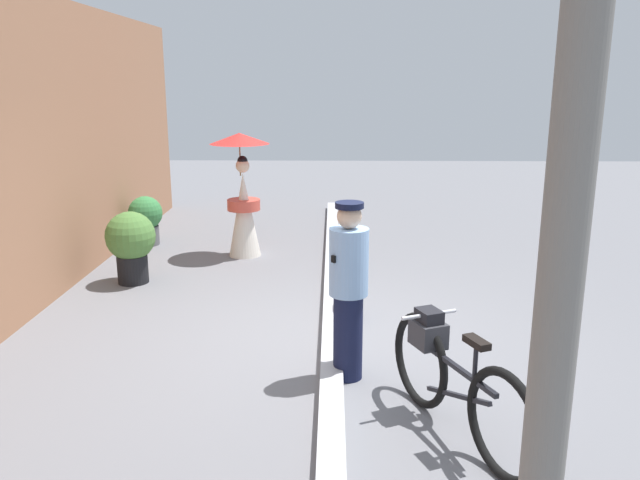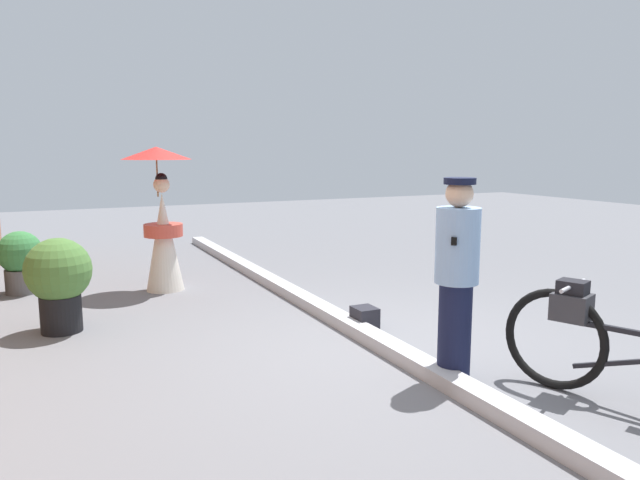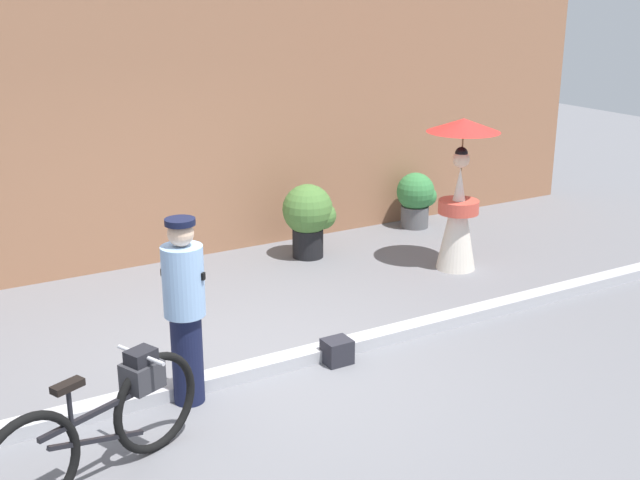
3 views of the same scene
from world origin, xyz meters
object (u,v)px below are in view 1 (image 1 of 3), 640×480
at_px(potted_plant_small, 147,218).
at_px(backpack_on_pavement, 347,308).
at_px(utility_pole, 575,134).
at_px(person_officer, 349,287).
at_px(potted_plant_by_door, 132,242).
at_px(bicycle_near_officer, 453,378).
at_px(person_with_parasol, 243,193).

bearing_deg(potted_plant_small, backpack_on_pavement, -135.72).
height_order(backpack_on_pavement, utility_pole, utility_pole).
height_order(person_officer, utility_pole, utility_pole).
bearing_deg(utility_pole, backpack_on_pavement, 9.45).
bearing_deg(backpack_on_pavement, potted_plant_by_door, 65.43).
bearing_deg(potted_plant_small, person_officer, -146.18).
xyz_separation_m(bicycle_near_officer, backpack_on_pavement, (2.35, 0.73, -0.33)).
xyz_separation_m(potted_plant_small, utility_pole, (-7.55, -3.88, 1.96)).
bearing_deg(person_with_parasol, utility_pole, -162.26).
distance_m(person_officer, backpack_on_pavement, 1.62).
distance_m(person_officer, utility_pole, 3.35).
bearing_deg(utility_pole, person_officer, 14.44).
bearing_deg(backpack_on_pavement, person_with_parasol, 29.81).
relative_size(bicycle_near_officer, potted_plant_by_door, 1.82).
relative_size(potted_plant_small, utility_pole, 0.17).
height_order(person_with_parasol, backpack_on_pavement, person_with_parasol).
bearing_deg(bicycle_near_officer, potted_plant_small, 34.87).
bearing_deg(potted_plant_small, bicycle_near_officer, -145.13).
bearing_deg(backpack_on_pavement, bicycle_near_officer, -162.64).
bearing_deg(utility_pole, potted_plant_by_door, 32.00).
distance_m(bicycle_near_officer, utility_pole, 2.77).
xyz_separation_m(bicycle_near_officer, person_officer, (0.90, 0.75, 0.40)).
distance_m(person_with_parasol, backpack_on_pavement, 3.14).
relative_size(person_officer, utility_pole, 0.33).
relative_size(person_officer, person_with_parasol, 0.87).
distance_m(person_officer, potted_plant_by_door, 3.87).
bearing_deg(potted_plant_by_door, bicycle_near_officer, -135.87).
bearing_deg(bicycle_near_officer, person_officer, 39.92).
distance_m(bicycle_near_officer, person_officer, 1.24).
relative_size(potted_plant_by_door, utility_pole, 0.20).
distance_m(potted_plant_small, utility_pole, 8.71).
bearing_deg(utility_pole, bicycle_near_officer, -0.44).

